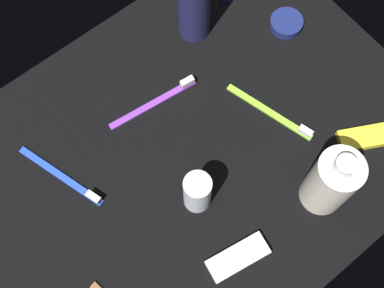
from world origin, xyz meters
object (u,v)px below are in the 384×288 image
bodywash_bottle (331,182)px  deodorant_stick (197,192)px  toothbrush_purple (158,100)px  cream_tin_left (286,23)px  snack_bar_white (238,257)px  toothbrush_blue (65,179)px  snack_bar_yellow (367,137)px  toothbrush_lime (275,114)px  lotion_bottle (194,4)px

bodywash_bottle → deodorant_stick: bearing=-36.0°
toothbrush_purple → cream_tin_left: toothbrush_purple is taller
snack_bar_white → deodorant_stick: bearing=-85.0°
toothbrush_blue → deodorant_stick: bearing=132.2°
toothbrush_blue → snack_bar_yellow: bearing=149.4°
toothbrush_purple → snack_bar_white: 31.85cm
bodywash_bottle → toothbrush_lime: size_ratio=0.95×
deodorant_stick → toothbrush_purple: 20.54cm
bodywash_bottle → toothbrush_blue: bodywash_bottle is taller
deodorant_stick → snack_bar_yellow: bearing=161.6°
toothbrush_lime → cream_tin_left: bearing=-138.5°
snack_bar_white → cream_tin_left: bearing=-132.4°
toothbrush_blue → cream_tin_left: toothbrush_blue is taller
toothbrush_blue → snack_bar_yellow: 54.00cm
toothbrush_blue → snack_bar_yellow: (-46.50, 27.46, 0.14)cm
cream_tin_left → snack_bar_yellow: bearing=79.8°
deodorant_stick → snack_bar_yellow: (-30.91, 10.26, -4.16)cm
bodywash_bottle → snack_bar_white: size_ratio=1.62×
toothbrush_purple → snack_bar_white: bearing=77.0°
lotion_bottle → cream_tin_left: bearing=143.5°
snack_bar_white → snack_bar_yellow: 31.95cm
lotion_bottle → toothbrush_blue: 38.91cm
toothbrush_lime → snack_bar_white: 26.91cm
toothbrush_blue → toothbrush_lime: same height
snack_bar_white → snack_bar_yellow: same height
lotion_bottle → snack_bar_yellow: bearing=104.5°
snack_bar_yellow → toothbrush_blue: bearing=-2.6°
snack_bar_white → toothbrush_lime: bearing=-135.2°
deodorant_stick → cream_tin_left: (-35.72, -16.50, -4.02)cm
bodywash_bottle → snack_bar_white: bearing=-2.1°
deodorant_stick → toothbrush_purple: (-6.14, -19.12, -4.30)cm
toothbrush_lime → lotion_bottle: bearing=-90.5°
lotion_bottle → snack_bar_white: (22.25, 39.13, -7.37)cm
deodorant_stick → cream_tin_left: deodorant_stick is taller
toothbrush_blue → snack_bar_white: size_ratio=1.68×
toothbrush_blue → toothbrush_purple: same height
snack_bar_yellow → cream_tin_left: cream_tin_left is taller
snack_bar_yellow → toothbrush_lime: bearing=-26.4°
toothbrush_lime → cream_tin_left: 19.60cm
lotion_bottle → snack_bar_white: 45.61cm
toothbrush_purple → cream_tin_left: bearing=174.9°
lotion_bottle → bodywash_bottle: bearing=84.3°
toothbrush_lime → toothbrush_purple: (14.89, -15.60, 0.00)cm
bodywash_bottle → toothbrush_purple: bodywash_bottle is taller
lotion_bottle → toothbrush_lime: 24.86cm
deodorant_stick → snack_bar_white: size_ratio=0.94×
toothbrush_blue → cream_tin_left: size_ratio=2.73×
snack_bar_yellow → cream_tin_left: size_ratio=1.62×
deodorant_stick → toothbrush_blue: 23.61cm
snack_bar_white → bodywash_bottle: bearing=-172.3°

